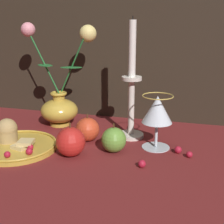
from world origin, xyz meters
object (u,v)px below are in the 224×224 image
object	(u,v)px
plate_with_pastries	(14,142)
apple_beside_vase	(88,129)
candlestick	(131,94)
vase	(60,98)
apple_near_glass	(114,140)
apple_at_table_edge	(71,142)
wine_glass	(157,112)

from	to	relation	value
plate_with_pastries	apple_beside_vase	size ratio (longest dim) A/B	2.73
candlestick	apple_beside_vase	bearing A→B (deg)	-150.96
vase	apple_near_glass	xyz separation A→B (m)	(0.23, -0.17, -0.06)
apple_at_table_edge	plate_with_pastries	bearing A→B (deg)	178.33
apple_beside_vase	apple_at_table_edge	world-z (taller)	apple_at_table_edge
wine_glass	apple_beside_vase	bearing A→B (deg)	-179.54
plate_with_pastries	apple_at_table_edge	world-z (taller)	apple_at_table_edge
wine_glass	apple_beside_vase	size ratio (longest dim) A/B	1.82
vase	apple_near_glass	world-z (taller)	vase
plate_with_pastries	vase	bearing A→B (deg)	79.33
apple_near_glass	vase	bearing A→B (deg)	143.68
apple_near_glass	apple_at_table_edge	bearing A→B (deg)	-151.40
apple_near_glass	apple_beside_vase	bearing A→B (deg)	149.14
wine_glass	candlestick	xyz separation A→B (m)	(-0.08, 0.06, 0.03)
plate_with_pastries	apple_near_glass	bearing A→B (deg)	10.39
wine_glass	apple_at_table_edge	size ratio (longest dim) A/B	1.67
plate_with_pastries	apple_near_glass	xyz separation A→B (m)	(0.27, 0.05, 0.02)
plate_with_pastries	apple_beside_vase	distance (m)	0.20
candlestick	apple_near_glass	bearing A→B (deg)	-99.74
candlestick	plate_with_pastries	bearing A→B (deg)	-149.82
wine_glass	apple_near_glass	bearing A→B (deg)	-151.14
apple_beside_vase	apple_near_glass	xyz separation A→B (m)	(0.09, -0.06, -0.00)
apple_beside_vase	wine_glass	bearing A→B (deg)	0.46
vase	apple_near_glass	bearing A→B (deg)	-36.32
vase	wine_glass	size ratio (longest dim) A/B	2.24
candlestick	apple_at_table_edge	bearing A→B (deg)	-124.69
vase	wine_glass	bearing A→B (deg)	-18.37
vase	apple_at_table_edge	bearing A→B (deg)	-59.92
vase	plate_with_pastries	xyz separation A→B (m)	(-0.04, -0.22, -0.07)
wine_glass	plate_with_pastries	bearing A→B (deg)	-164.04
candlestick	apple_at_table_edge	size ratio (longest dim) A/B	3.94
vase	apple_beside_vase	distance (m)	0.18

